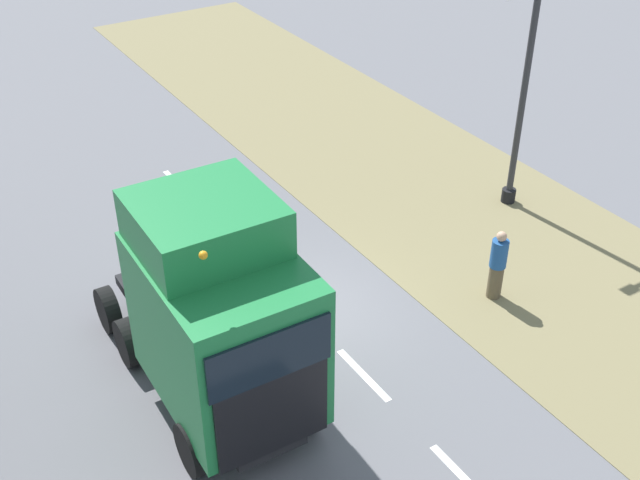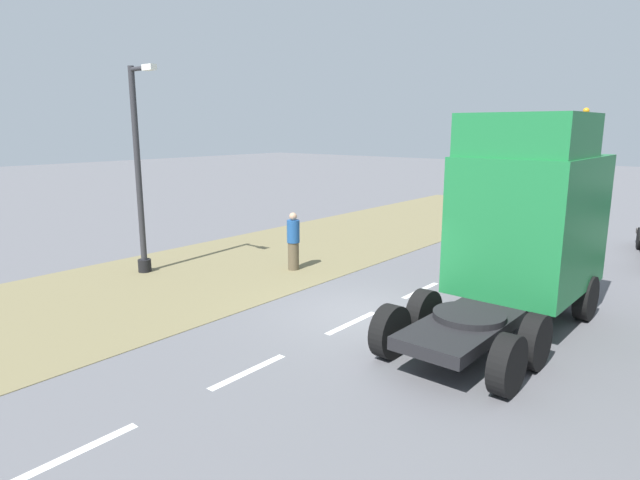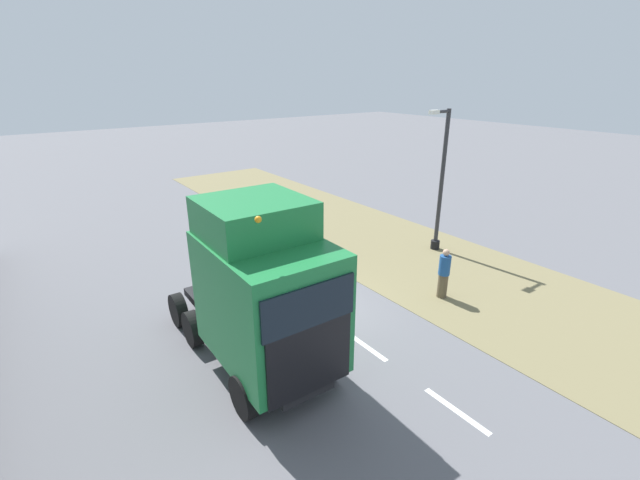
# 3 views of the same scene
# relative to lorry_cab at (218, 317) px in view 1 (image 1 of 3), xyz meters

# --- Properties ---
(ground_plane) EXTENTS (120.00, 120.00, 0.00)m
(ground_plane) POSITION_rel_lorry_cab_xyz_m (-2.86, -1.85, -2.32)
(ground_plane) COLOR slate
(ground_plane) RESTS_ON ground
(grass_verge) EXTENTS (7.00, 44.00, 0.01)m
(grass_verge) POSITION_rel_lorry_cab_xyz_m (-8.86, -1.85, -2.32)
(grass_verge) COLOR olive
(grass_verge) RESTS_ON ground
(lane_markings) EXTENTS (0.16, 14.60, 0.00)m
(lane_markings) POSITION_rel_lorry_cab_xyz_m (-2.86, -2.55, -2.32)
(lane_markings) COLOR white
(lane_markings) RESTS_ON ground
(lorry_cab) EXTENTS (2.72, 6.54, 4.79)m
(lorry_cab) POSITION_rel_lorry_cab_xyz_m (0.00, 0.00, 0.00)
(lorry_cab) COLOR black
(lorry_cab) RESTS_ON ground
(lamp_post) EXTENTS (1.32, 0.39, 6.07)m
(lamp_post) POSITION_rel_lorry_cab_xyz_m (-10.28, -3.03, 0.39)
(lamp_post) COLOR black
(lamp_post) RESTS_ON ground
(pedestrian) EXTENTS (0.39, 0.39, 1.81)m
(pedestrian) POSITION_rel_lorry_cab_xyz_m (-6.99, 0.06, -1.43)
(pedestrian) COLOR brown
(pedestrian) RESTS_ON ground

